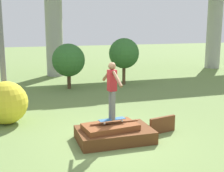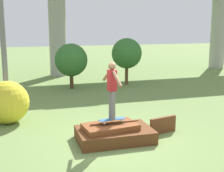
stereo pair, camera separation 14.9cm
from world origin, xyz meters
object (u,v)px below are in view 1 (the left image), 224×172
(utility_pole, at_px, (0,22))
(bush_yellow_flowering, at_px, (6,103))
(skateboard, at_px, (112,120))
(skater, at_px, (112,87))
(tree_behind_right, at_px, (124,53))
(tree_behind_left, at_px, (68,60))

(utility_pole, bearing_deg, bush_yellow_flowering, -87.57)
(skateboard, relative_size, utility_pole, 0.12)
(skater, bearing_deg, tree_behind_right, 67.65)
(skateboard, xyz_separation_m, utility_pole, (-2.95, 3.82, 2.78))
(utility_pole, bearing_deg, skateboard, -52.28)
(skater, height_order, bush_yellow_flowering, skater)
(skater, bearing_deg, utility_pole, 127.72)
(skateboard, height_order, tree_behind_right, tree_behind_right)
(tree_behind_right, bearing_deg, skater, -112.35)
(tree_behind_left, relative_size, tree_behind_right, 0.91)
(utility_pole, relative_size, bush_yellow_flowering, 4.53)
(skater, relative_size, tree_behind_right, 0.63)
(skater, xyz_separation_m, utility_pole, (-2.95, 3.82, 1.81))
(utility_pole, bearing_deg, skater, -52.28)
(utility_pole, height_order, tree_behind_right, utility_pole)
(tree_behind_left, distance_m, bush_yellow_flowering, 6.06)
(tree_behind_right, bearing_deg, utility_pole, -146.00)
(skater, height_order, tree_behind_right, tree_behind_right)
(tree_behind_right, relative_size, bush_yellow_flowering, 1.77)
(skater, relative_size, tree_behind_left, 0.69)
(skater, distance_m, tree_behind_left, 7.81)
(tree_behind_left, distance_m, tree_behind_right, 3.16)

